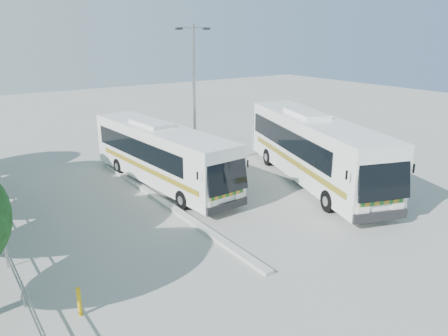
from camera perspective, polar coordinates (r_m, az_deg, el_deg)
ground at (r=21.81m, az=0.42°, el=-5.29°), size 100.00×100.00×0.00m
kerb_divider at (r=22.28m, az=-7.42°, el=-4.73°), size 0.40×16.00×0.15m
coach_main at (r=24.84m, az=-8.15°, el=1.85°), size 3.25×12.11×3.32m
coach_adjacent at (r=25.50m, az=11.61°, el=2.61°), size 6.88×13.61×3.74m
lamppost at (r=26.78m, az=-3.92°, el=9.80°), size 2.16×0.40×8.83m
bollard at (r=14.72m, az=-18.38°, el=-16.26°), size 0.17×0.17×0.97m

